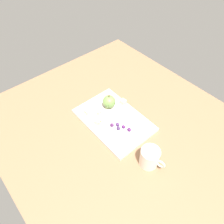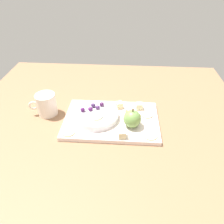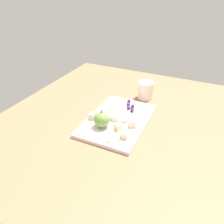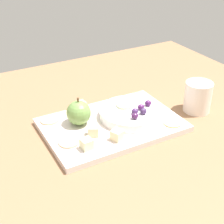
{
  "view_description": "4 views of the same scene",
  "coord_description": "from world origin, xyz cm",
  "px_view_note": "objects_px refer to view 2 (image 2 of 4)",
  "views": [
    {
      "loc": [
        -48.64,
        44.34,
        87.21
      ],
      "look_at": [
        4.42,
        -1.18,
        8.13
      ],
      "focal_mm": 34.75,
      "sensor_mm": 36.0,
      "label": 1
    },
    {
      "loc": [
        7.29,
        -67.93,
        58.11
      ],
      "look_at": [
        2.79,
        -2.48,
        9.71
      ],
      "focal_mm": 34.72,
      "sensor_mm": 36.0,
      "label": 2
    },
    {
      "loc": [
        76.92,
        31.44,
        58.75
      ],
      "look_at": [
        3.92,
        -2.85,
        8.84
      ],
      "focal_mm": 35.33,
      "sensor_mm": 36.0,
      "label": 3
    },
    {
      "loc": [
        39.98,
        67.89,
        53.57
      ],
      "look_at": [
        3.78,
        1.97,
        10.07
      ],
      "focal_mm": 53.65,
      "sensor_mm": 36.0,
      "label": 4
    }
  ],
  "objects_px": {
    "grape_1": "(90,109)",
    "grape_2": "(98,107)",
    "apple_slice_0": "(96,116)",
    "apple_whole": "(132,119)",
    "grape_4": "(93,105)",
    "cracker_0": "(147,115)",
    "cheese_cube_1": "(139,106)",
    "grape_3": "(83,109)",
    "platter": "(111,120)",
    "serving_dish": "(96,115)",
    "grape_0": "(102,104)",
    "cracker_3": "(151,136)",
    "cracker_1": "(68,132)",
    "cheese_cube_3": "(130,112)",
    "cup": "(46,104)",
    "cheese_cube_0": "(122,134)",
    "cheese_cube_2": "(119,105)",
    "cracker_2": "(80,105)"
  },
  "relations": [
    {
      "from": "cracker_0",
      "to": "apple_slice_0",
      "type": "relative_size",
      "value": 1.01
    },
    {
      "from": "cheese_cube_2",
      "to": "cracker_2",
      "type": "height_order",
      "value": "cheese_cube_2"
    },
    {
      "from": "grape_1",
      "to": "grape_4",
      "type": "bearing_deg",
      "value": 71.73
    },
    {
      "from": "platter",
      "to": "grape_2",
      "type": "distance_m",
      "value": 0.08
    },
    {
      "from": "cracker_3",
      "to": "apple_whole",
      "type": "bearing_deg",
      "value": 141.52
    },
    {
      "from": "platter",
      "to": "grape_3",
      "type": "height_order",
      "value": "grape_3"
    },
    {
      "from": "cheese_cube_1",
      "to": "cracker_2",
      "type": "distance_m",
      "value": 0.25
    },
    {
      "from": "cheese_cube_1",
      "to": "cheese_cube_3",
      "type": "distance_m",
      "value": 0.06
    },
    {
      "from": "cracker_1",
      "to": "cup",
      "type": "relative_size",
      "value": 0.46
    },
    {
      "from": "cheese_cube_1",
      "to": "apple_slice_0",
      "type": "bearing_deg",
      "value": -149.0
    },
    {
      "from": "cup",
      "to": "cheese_cube_2",
      "type": "bearing_deg",
      "value": 7.56
    },
    {
      "from": "platter",
      "to": "grape_0",
      "type": "xyz_separation_m",
      "value": [
        -0.04,
        0.05,
        0.04
      ]
    },
    {
      "from": "cheese_cube_0",
      "to": "apple_slice_0",
      "type": "bearing_deg",
      "value": 142.39
    },
    {
      "from": "grape_3",
      "to": "serving_dish",
      "type": "bearing_deg",
      "value": -8.2
    },
    {
      "from": "grape_4",
      "to": "apple_whole",
      "type": "bearing_deg",
      "value": -26.14
    },
    {
      "from": "grape_1",
      "to": "grape_2",
      "type": "relative_size",
      "value": 1.0
    },
    {
      "from": "cheese_cube_2",
      "to": "cheese_cube_3",
      "type": "height_order",
      "value": "same"
    },
    {
      "from": "grape_0",
      "to": "grape_4",
      "type": "xyz_separation_m",
      "value": [
        -0.03,
        -0.01,
        0.0
      ]
    },
    {
      "from": "platter",
      "to": "grape_0",
      "type": "height_order",
      "value": "grape_0"
    },
    {
      "from": "grape_4",
      "to": "cup",
      "type": "xyz_separation_m",
      "value": [
        -0.19,
        -0.0,
        -0.0
      ]
    },
    {
      "from": "cracker_1",
      "to": "grape_2",
      "type": "xyz_separation_m",
      "value": [
        0.09,
        0.12,
        0.03
      ]
    },
    {
      "from": "apple_whole",
      "to": "cracker_3",
      "type": "bearing_deg",
      "value": -38.48
    },
    {
      "from": "grape_4",
      "to": "cheese_cube_1",
      "type": "bearing_deg",
      "value": 11.22
    },
    {
      "from": "cheese_cube_1",
      "to": "grape_1",
      "type": "xyz_separation_m",
      "value": [
        -0.2,
        -0.06,
        0.02
      ]
    },
    {
      "from": "apple_whole",
      "to": "cracker_1",
      "type": "relative_size",
      "value": 1.32
    },
    {
      "from": "cheese_cube_2",
      "to": "cheese_cube_3",
      "type": "xyz_separation_m",
      "value": [
        0.04,
        -0.05,
        0.0
      ]
    },
    {
      "from": "apple_whole",
      "to": "cracker_1",
      "type": "distance_m",
      "value": 0.24
    },
    {
      "from": "apple_slice_0",
      "to": "apple_whole",
      "type": "bearing_deg",
      "value": -5.5
    },
    {
      "from": "cheese_cube_1",
      "to": "grape_3",
      "type": "bearing_deg",
      "value": -163.16
    },
    {
      "from": "cracker_2",
      "to": "grape_0",
      "type": "bearing_deg",
      "value": -19.92
    },
    {
      "from": "cheese_cube_3",
      "to": "apple_slice_0",
      "type": "bearing_deg",
      "value": -156.05
    },
    {
      "from": "cup",
      "to": "cracker_2",
      "type": "bearing_deg",
      "value": 20.0
    },
    {
      "from": "cracker_0",
      "to": "cheese_cube_0",
      "type": "bearing_deg",
      "value": -124.73
    },
    {
      "from": "apple_whole",
      "to": "grape_2",
      "type": "bearing_deg",
      "value": 154.8
    },
    {
      "from": "cracker_2",
      "to": "grape_4",
      "type": "distance_m",
      "value": 0.09
    },
    {
      "from": "grape_3",
      "to": "cheese_cube_0",
      "type": "bearing_deg",
      "value": -35.07
    },
    {
      "from": "platter",
      "to": "serving_dish",
      "type": "relative_size",
      "value": 2.14
    },
    {
      "from": "cracker_3",
      "to": "cup",
      "type": "bearing_deg",
      "value": 162.75
    },
    {
      "from": "cracker_0",
      "to": "grape_0",
      "type": "xyz_separation_m",
      "value": [
        -0.18,
        0.01,
        0.03
      ]
    },
    {
      "from": "apple_slice_0",
      "to": "cracker_1",
      "type": "bearing_deg",
      "value": -144.38
    },
    {
      "from": "cracker_0",
      "to": "cracker_3",
      "type": "distance_m",
      "value": 0.13
    },
    {
      "from": "platter",
      "to": "grape_3",
      "type": "xyz_separation_m",
      "value": [
        -0.11,
        0.01,
        0.04
      ]
    },
    {
      "from": "platter",
      "to": "cracker_0",
      "type": "xyz_separation_m",
      "value": [
        0.14,
        0.03,
        0.01
      ]
    },
    {
      "from": "grape_1",
      "to": "grape_4",
      "type": "distance_m",
      "value": 0.03
    },
    {
      "from": "cracker_1",
      "to": "grape_0",
      "type": "xyz_separation_m",
      "value": [
        0.11,
        0.14,
        0.03
      ]
    },
    {
      "from": "apple_whole",
      "to": "grape_2",
      "type": "distance_m",
      "value": 0.15
    },
    {
      "from": "cheese_cube_0",
      "to": "cracker_0",
      "type": "distance_m",
      "value": 0.17
    },
    {
      "from": "cheese_cube_3",
      "to": "grape_4",
      "type": "height_order",
      "value": "grape_4"
    },
    {
      "from": "serving_dish",
      "to": "cup",
      "type": "xyz_separation_m",
      "value": [
        -0.21,
        0.04,
        0.02
      ]
    },
    {
      "from": "cracker_0",
      "to": "cheese_cube_1",
      "type": "bearing_deg",
      "value": 125.19
    }
  ]
}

